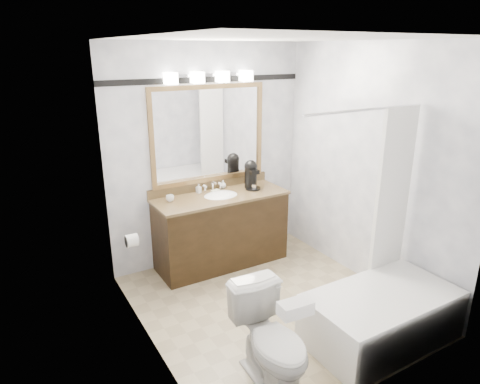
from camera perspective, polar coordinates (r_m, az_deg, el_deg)
name	(u,v)px	position (r m, az deg, el deg)	size (l,w,h in m)	color
room	(273,185)	(3.87, 4.38, 0.96)	(2.42, 2.62, 2.52)	tan
vanity	(221,228)	(4.97, -2.53, -4.87)	(1.53, 0.58, 0.97)	black
mirror	(209,134)	(4.89, -4.18, 7.68)	(1.40, 0.04, 1.10)	olive
vanity_light_bar	(210,77)	(4.76, -4.06, 15.08)	(1.02, 0.14, 0.12)	silver
accent_stripe	(207,80)	(4.82, -4.41, 14.72)	(2.40, 0.01, 0.06)	black
bathtub	(382,309)	(4.03, 18.36, -14.54)	(1.30, 0.75, 1.96)	white
tp_roll	(132,240)	(4.19, -14.24, -6.27)	(0.12, 0.12, 0.11)	white
toilet	(272,340)	(3.35, 4.33, -19.13)	(0.42, 0.73, 0.75)	white
tissue_box	(295,308)	(2.94, 7.40, -15.10)	(0.23, 0.12, 0.09)	white
coffee_maker	(251,174)	(5.02, 1.48, 2.43)	(0.18, 0.22, 0.34)	black
cup_left	(170,198)	(4.68, -9.31, -0.84)	(0.09, 0.09, 0.07)	white
soap_bottle_a	(199,188)	(4.91, -5.54, 0.50)	(0.05, 0.05, 0.11)	white
soap_bottle_b	(223,184)	(5.06, -2.29, 1.05)	(0.07, 0.07, 0.09)	white
soap_bar	(215,191)	(4.92, -3.30, 0.11)	(0.09, 0.06, 0.03)	beige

